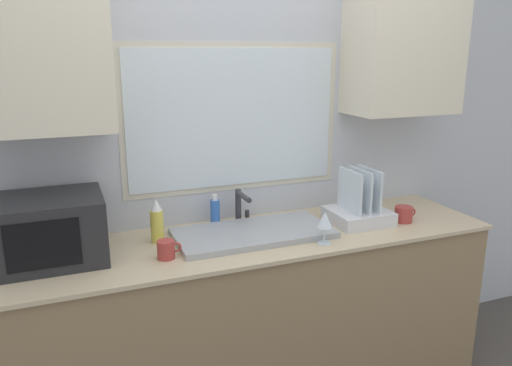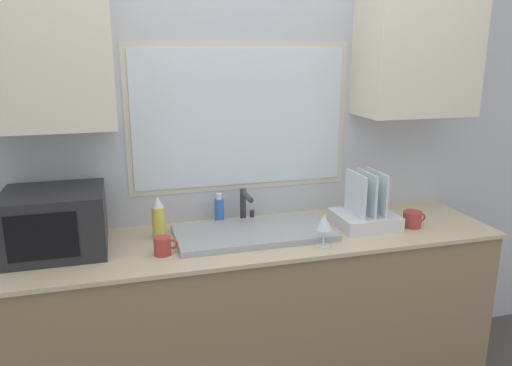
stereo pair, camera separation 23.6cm
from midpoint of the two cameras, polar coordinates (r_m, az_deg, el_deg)
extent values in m
cube|color=#8C7251|center=(2.68, 2.64, -15.33)|extent=(2.41, 0.61, 0.88)
cube|color=#C6B28E|center=(2.48, 2.77, -6.33)|extent=(2.44, 0.64, 0.02)
cube|color=silver|center=(2.68, 0.61, 4.43)|extent=(6.00, 0.06, 2.60)
cube|color=beige|center=(2.63, 0.81, 7.43)|extent=(1.18, 0.01, 0.77)
cube|color=silver|center=(2.62, 0.83, 7.42)|extent=(1.12, 0.01, 0.71)
cube|color=beige|center=(2.34, -20.90, 15.29)|extent=(0.60, 0.32, 0.78)
cube|color=beige|center=(2.87, 20.43, 15.09)|extent=(0.60, 0.32, 0.78)
cube|color=#9EA0A5|center=(2.48, 2.51, -5.76)|extent=(0.77, 0.38, 0.03)
cylinder|color=#333338|center=(2.65, 1.06, -2.61)|extent=(0.03, 0.03, 0.18)
cylinder|color=#333338|center=(2.55, 1.60, -1.53)|extent=(0.03, 0.16, 0.03)
cylinder|color=#333338|center=(2.68, 2.08, -3.77)|extent=(0.02, 0.02, 0.06)
cube|color=#232326|center=(2.38, -19.35, -4.23)|extent=(0.43, 0.38, 0.29)
cube|color=black|center=(2.20, -20.47, -5.88)|extent=(0.28, 0.01, 0.20)
cube|color=silver|center=(2.69, 14.79, -4.09)|extent=(0.30, 0.28, 0.07)
cube|color=silver|center=(2.62, 13.86, -1.23)|extent=(0.01, 0.22, 0.22)
cube|color=silver|center=(2.65, 15.00, -1.12)|extent=(0.01, 0.22, 0.22)
cube|color=silver|center=(2.68, 16.11, -1.02)|extent=(0.01, 0.22, 0.22)
cylinder|color=#D8CC4C|center=(2.45, -8.38, -4.55)|extent=(0.06, 0.06, 0.16)
cone|color=silver|center=(2.42, -8.48, -2.16)|extent=(0.06, 0.06, 0.06)
cylinder|color=blue|center=(2.62, -1.65, -3.34)|extent=(0.05, 0.05, 0.14)
cylinder|color=white|center=(2.59, -1.66, -1.56)|extent=(0.03, 0.03, 0.03)
cylinder|color=#A53833|center=(2.26, -7.71, -7.20)|extent=(0.08, 0.08, 0.08)
torus|color=#A53833|center=(2.27, -6.54, -7.00)|extent=(0.05, 0.01, 0.05)
cylinder|color=silver|center=(2.39, 10.52, -7.09)|extent=(0.07, 0.07, 0.00)
cylinder|color=silver|center=(2.38, 10.56, -6.18)|extent=(0.01, 0.01, 0.08)
cone|color=silver|center=(2.35, 10.65, -4.45)|extent=(0.08, 0.08, 0.07)
cylinder|color=#A53833|center=(2.75, 19.80, -3.96)|extent=(0.09, 0.09, 0.08)
torus|color=#A53833|center=(2.78, 20.74, -3.75)|extent=(0.05, 0.01, 0.05)
camera|label=1|loc=(0.12, -87.14, 0.76)|focal=35.00mm
camera|label=2|loc=(0.12, 92.86, -0.76)|focal=35.00mm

